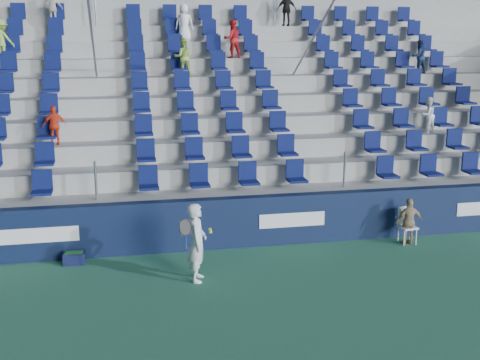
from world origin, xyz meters
name	(u,v)px	position (x,y,z in m)	size (l,w,h in m)	color
ground	(259,303)	(0.00, 0.00, 0.00)	(70.00, 70.00, 0.00)	#30704E
sponsor_wall	(229,223)	(0.00, 3.15, 0.60)	(24.00, 0.32, 1.20)	#0F1A39
grandstand	(199,127)	(-0.01, 8.24, 2.13)	(24.00, 8.17, 6.63)	#A5A5A0
tennis_player	(197,242)	(-0.99, 1.31, 0.81)	(0.69, 0.67, 1.62)	silver
line_judge_chair	(406,222)	(4.25, 2.64, 0.50)	(0.43, 0.44, 0.88)	white
line_judge	(409,221)	(4.25, 2.50, 0.56)	(0.66, 0.28, 1.13)	tan
ball_bin	(74,257)	(-3.51, 2.75, 0.14)	(0.48, 0.32, 0.27)	#0F1538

